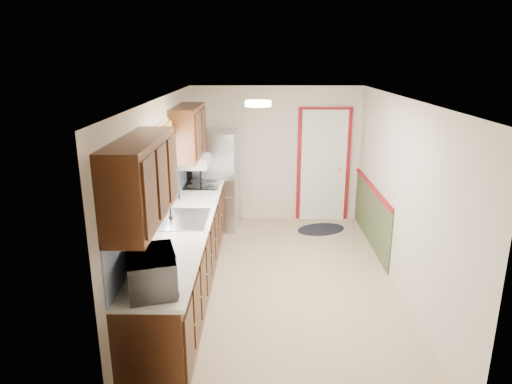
{
  "coord_description": "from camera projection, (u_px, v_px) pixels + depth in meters",
  "views": [
    {
      "loc": [
        -0.26,
        -5.5,
        2.88
      ],
      "look_at": [
        -0.33,
        0.31,
        1.15
      ],
      "focal_mm": 32.0,
      "sensor_mm": 36.0,
      "label": 1
    }
  ],
  "objects": [
    {
      "name": "refrigerator",
      "position": [
        217.0,
        180.0,
        7.82
      ],
      "size": [
        0.75,
        0.74,
        1.69
      ],
      "rotation": [
        0.0,
        0.0,
        -0.08
      ],
      "color": "#B7B7BC",
      "rests_on": "ground"
    },
    {
      "name": "room_shell",
      "position": [
        282.0,
        195.0,
        5.74
      ],
      "size": [
        3.2,
        5.2,
        2.52
      ],
      "color": "tan",
      "rests_on": "ground"
    },
    {
      "name": "cooktop",
      "position": [
        202.0,
        184.0,
        7.17
      ],
      "size": [
        0.53,
        0.64,
        0.02
      ],
      "primitive_type": "cube",
      "color": "black",
      "rests_on": "kitchen_run"
    },
    {
      "name": "rug",
      "position": [
        321.0,
        229.0,
        7.9
      ],
      "size": [
        0.99,
        0.82,
        0.01
      ],
      "primitive_type": "ellipsoid",
      "rotation": [
        0.0,
        0.0,
        0.37
      ],
      "color": "black",
      "rests_on": "ground"
    },
    {
      "name": "ceiling_fixture",
      "position": [
        258.0,
        104.0,
        5.22
      ],
      "size": [
        0.3,
        0.3,
        0.06
      ],
      "primitive_type": "cylinder",
      "color": "#FFD88C",
      "rests_on": "room_shell"
    },
    {
      "name": "back_wall_trim",
      "position": [
        333.0,
        175.0,
        7.94
      ],
      "size": [
        1.12,
        2.3,
        2.08
      ],
      "color": "maroon",
      "rests_on": "ground"
    },
    {
      "name": "kitchen_run",
      "position": [
        182.0,
        232.0,
        5.59
      ],
      "size": [
        0.63,
        4.0,
        2.2
      ],
      "color": "#351A0C",
      "rests_on": "ground"
    },
    {
      "name": "microwave",
      "position": [
        152.0,
        268.0,
        3.91
      ],
      "size": [
        0.49,
        0.67,
        0.4
      ],
      "primitive_type": "imported",
      "rotation": [
        0.0,
        0.0,
        1.88
      ],
      "color": "white",
      "rests_on": "kitchen_run"
    }
  ]
}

